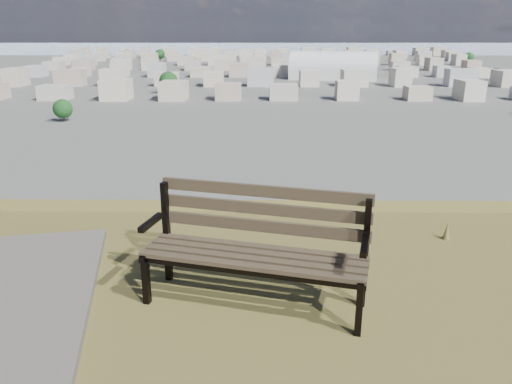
{
  "coord_description": "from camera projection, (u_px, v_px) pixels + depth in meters",
  "views": [
    {
      "loc": [
        0.44,
        -1.66,
        27.11
      ],
      "look_at": [
        0.39,
        3.86,
        25.3
      ],
      "focal_mm": 35.0,
      "sensor_mm": 36.0,
      "label": 1
    }
  ],
  "objects": [
    {
      "name": "park_bench",
      "position": [
        257.0,
        241.0,
        3.94
      ],
      "size": [
        1.83,
        0.99,
        0.92
      ],
      "rotation": [
        0.0,
        0.0,
        -0.26
      ],
      "color": "#403625",
      "rests_on": "hilltop_mesa"
    },
    {
      "name": "arena",
      "position": [
        333.0,
        71.0,
        279.86
      ],
      "size": [
        51.06,
        30.17,
        20.18
      ],
      "rotation": [
        0.0,
        0.0,
        -0.22
      ],
      "color": "silver",
      "rests_on": "ground"
    },
    {
      "name": "city_blocks",
      "position": [
        260.0,
        61.0,
        383.73
      ],
      "size": [
        395.0,
        361.0,
        7.0
      ],
      "color": "beige",
      "rests_on": "ground"
    },
    {
      "name": "city_trees",
      "position": [
        218.0,
        66.0,
        311.87
      ],
      "size": [
        406.52,
        387.2,
        9.98
      ],
      "color": "#322519",
      "rests_on": "ground"
    },
    {
      "name": "bay_water",
      "position": [
        261.0,
        45.0,
        865.17
      ],
      "size": [
        2400.0,
        700.0,
        0.12
      ],
      "primitive_type": "cube",
      "color": "#97ACC0",
      "rests_on": "ground"
    },
    {
      "name": "far_hills",
      "position": [
        238.0,
        29.0,
        1335.64
      ],
      "size": [
        2050.0,
        340.0,
        60.0
      ],
      "color": "#99A8BE",
      "rests_on": "ground"
    }
  ]
}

